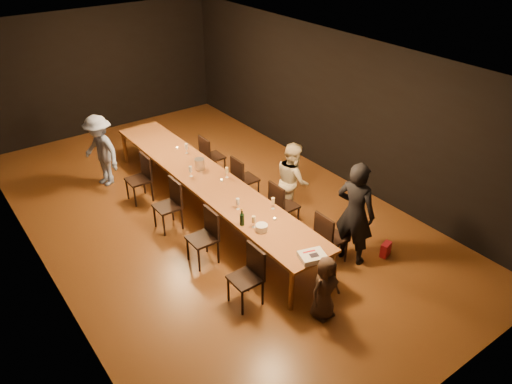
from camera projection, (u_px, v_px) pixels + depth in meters
ground at (209, 213)px, 9.49m from camera, size 10.00×10.00×0.00m
room_shell at (203, 110)px, 8.43m from camera, size 6.04×10.04×3.02m
table at (208, 180)px, 9.13m from camera, size 0.90×6.00×0.75m
chair_right_0 at (331, 237)px, 8.02m from camera, size 0.42×0.42×0.93m
chair_right_1 at (284, 205)px, 8.85m from camera, size 0.42×0.42×0.93m
chair_right_2 at (246, 178)px, 9.68m from camera, size 0.42×0.42×0.93m
chair_right_3 at (213, 156)px, 10.51m from camera, size 0.42×0.42×0.93m
chair_left_0 at (245, 278)px, 7.15m from camera, size 0.42×0.42×0.93m
chair_left_1 at (202, 238)px, 7.99m from camera, size 0.42×0.42×0.93m
chair_left_2 at (167, 206)px, 8.82m from camera, size 0.42×0.42×0.93m
chair_left_3 at (138, 179)px, 9.65m from camera, size 0.42×0.42×0.93m
woman_birthday at (355, 213)px, 7.83m from camera, size 0.61×0.75×1.78m
woman_tan at (293, 180)px, 9.07m from camera, size 0.79×0.88×1.47m
man_blue at (101, 151)px, 10.07m from camera, size 0.80×1.09×1.51m
child at (325, 288)px, 6.91m from camera, size 0.51×0.34×1.00m
gift_bag_red at (386, 249)px, 8.29m from camera, size 0.23×0.17×0.25m
gift_bag_blue at (331, 240)px, 8.49m from camera, size 0.25×0.18×0.29m
birthday_cake at (312, 256)px, 7.05m from camera, size 0.43×0.38×0.09m
plate_stack at (262, 228)px, 7.64m from camera, size 0.21×0.21×0.11m
champagne_bottle at (242, 217)px, 7.73m from camera, size 0.09×0.09×0.31m
ice_bucket at (200, 164)px, 9.36m from camera, size 0.20×0.20×0.21m
wineglass_0 at (254, 222)px, 7.70m from camera, size 0.06×0.06×0.21m
wineglass_1 at (273, 203)px, 8.16m from camera, size 0.06×0.06×0.21m
wineglass_2 at (238, 204)px, 8.15m from camera, size 0.06×0.06×0.21m
wineglass_3 at (227, 172)px, 9.08m from camera, size 0.06×0.06×0.21m
wineglass_4 at (191, 171)px, 9.11m from camera, size 0.06×0.06×0.21m
wineglass_5 at (186, 149)px, 9.94m from camera, size 0.06×0.06×0.21m
tealight_near at (275, 219)px, 7.93m from camera, size 0.05×0.05×0.03m
tealight_mid at (222, 180)px, 9.00m from camera, size 0.05×0.05×0.03m
tealight_far at (177, 148)px, 10.16m from camera, size 0.05×0.05×0.03m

